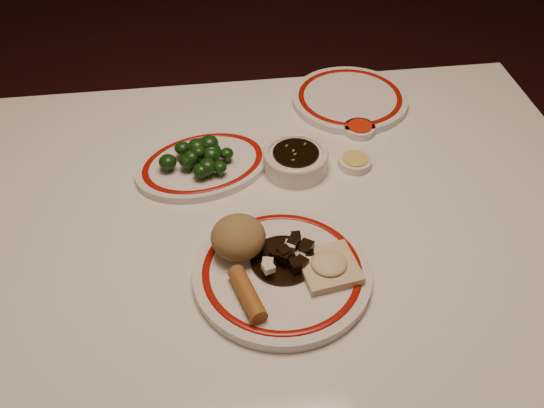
{
  "coord_description": "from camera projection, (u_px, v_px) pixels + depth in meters",
  "views": [
    {
      "loc": [
        -0.12,
        -0.77,
        1.49
      ],
      "look_at": [
        -0.02,
        -0.03,
        0.8
      ],
      "focal_mm": 40.0,
      "sensor_mm": 36.0,
      "label": 1
    }
  ],
  "objects": [
    {
      "name": "stirfry_heap",
      "position": [
        288.0,
        257.0,
        0.96
      ],
      "size": [
        0.11,
        0.11,
        0.03
      ],
      "color": "black",
      "rests_on": "main_plate"
    },
    {
      "name": "rice_mound",
      "position": [
        238.0,
        237.0,
        0.96
      ],
      "size": [
        0.09,
        0.09,
        0.06
      ],
      "primitive_type": "ellipsoid",
      "color": "olive",
      "rests_on": "main_plate"
    },
    {
      "name": "mustard_dish",
      "position": [
        355.0,
        162.0,
        1.17
      ],
      "size": [
        0.06,
        0.06,
        0.02
      ],
      "color": "silver",
      "rests_on": "dining_table"
    },
    {
      "name": "broccoli_plate",
      "position": [
        203.0,
        165.0,
        1.16
      ],
      "size": [
        0.31,
        0.29,
        0.02
      ],
      "color": "silver",
      "rests_on": "dining_table"
    },
    {
      "name": "soy_bowl",
      "position": [
        296.0,
        161.0,
        1.15
      ],
      "size": [
        0.12,
        0.12,
        0.04
      ],
      "color": "silver",
      "rests_on": "dining_table"
    },
    {
      "name": "main_plate",
      "position": [
        282.0,
        273.0,
        0.96
      ],
      "size": [
        0.34,
        0.34,
        0.02
      ],
      "color": "silver",
      "rests_on": "dining_table"
    },
    {
      "name": "spring_roll",
      "position": [
        247.0,
        294.0,
        0.9
      ],
      "size": [
        0.05,
        0.1,
        0.03
      ],
      "primitive_type": "cylinder",
      "rotation": [
        1.57,
        0.0,
        0.27
      ],
      "color": "#A06127",
      "rests_on": "main_plate"
    },
    {
      "name": "dining_table",
      "position": [
        282.0,
        248.0,
        1.14
      ],
      "size": [
        1.2,
        0.9,
        0.75
      ],
      "color": "white",
      "rests_on": "ground"
    },
    {
      "name": "broccoli_pile",
      "position": [
        201.0,
        154.0,
        1.14
      ],
      "size": [
        0.14,
        0.1,
        0.05
      ],
      "color": "#23471C",
      "rests_on": "broccoli_plate"
    },
    {
      "name": "fried_wonton",
      "position": [
        329.0,
        266.0,
        0.95
      ],
      "size": [
        0.1,
        0.1,
        0.02
      ],
      "color": "beige",
      "rests_on": "main_plate"
    },
    {
      "name": "sweet_sour_dish",
      "position": [
        360.0,
        129.0,
        1.25
      ],
      "size": [
        0.06,
        0.06,
        0.02
      ],
      "color": "silver",
      "rests_on": "dining_table"
    },
    {
      "name": "far_plate",
      "position": [
        350.0,
        99.0,
        1.33
      ],
      "size": [
        0.33,
        0.33,
        0.02
      ],
      "color": "silver",
      "rests_on": "dining_table"
    }
  ]
}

